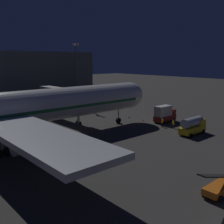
{
  "coord_description": "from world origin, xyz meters",
  "views": [
    {
      "loc": [
        -41.2,
        24.54,
        13.51
      ],
      "look_at": [
        -3.0,
        -9.33,
        3.5
      ],
      "focal_mm": 42.97,
      "sensor_mm": 36.0,
      "label": 1
    }
  ],
  "objects_px": {
    "fuel_tanker": "(193,125)",
    "apron_floodlight_mast": "(76,70)",
    "jet_bridge": "(66,95)",
    "ground_crew_walking_aft": "(162,122)",
    "traffic_cone_nose_port": "(143,120)",
    "cargo_truck_aft": "(165,114)",
    "ground_crew_near_nose_gear": "(173,124)",
    "belt_loader": "(220,186)",
    "traffic_cone_nose_starboard": "(129,117)"
  },
  "relations": [
    {
      "from": "apron_floodlight_mast",
      "to": "ground_crew_walking_aft",
      "type": "height_order",
      "value": "apron_floodlight_mast"
    },
    {
      "from": "jet_bridge",
      "to": "fuel_tanker",
      "type": "bearing_deg",
      "value": -155.64
    },
    {
      "from": "belt_loader",
      "to": "traffic_cone_nose_starboard",
      "type": "distance_m",
      "value": 36.95
    },
    {
      "from": "fuel_tanker",
      "to": "traffic_cone_nose_starboard",
      "type": "distance_m",
      "value": 17.59
    },
    {
      "from": "ground_crew_walking_aft",
      "to": "traffic_cone_nose_port",
      "type": "height_order",
      "value": "ground_crew_walking_aft"
    },
    {
      "from": "ground_crew_near_nose_gear",
      "to": "traffic_cone_nose_starboard",
      "type": "xyz_separation_m",
      "value": [
        12.68,
        -0.35,
        -0.68
      ]
    },
    {
      "from": "belt_loader",
      "to": "fuel_tanker",
      "type": "bearing_deg",
      "value": -51.43
    },
    {
      "from": "belt_loader",
      "to": "cargo_truck_aft",
      "type": "bearing_deg",
      "value": -42.53
    },
    {
      "from": "ground_crew_walking_aft",
      "to": "apron_floodlight_mast",
      "type": "bearing_deg",
      "value": -3.76
    },
    {
      "from": "jet_bridge",
      "to": "traffic_cone_nose_starboard",
      "type": "height_order",
      "value": "jet_bridge"
    },
    {
      "from": "ground_crew_walking_aft",
      "to": "traffic_cone_nose_starboard",
      "type": "height_order",
      "value": "ground_crew_walking_aft"
    },
    {
      "from": "jet_bridge",
      "to": "cargo_truck_aft",
      "type": "distance_m",
      "value": 22.22
    },
    {
      "from": "apron_floodlight_mast",
      "to": "traffic_cone_nose_starboard",
      "type": "relative_size",
      "value": 32.95
    },
    {
      "from": "apron_floodlight_mast",
      "to": "ground_crew_near_nose_gear",
      "type": "bearing_deg",
      "value": 177.57
    },
    {
      "from": "belt_loader",
      "to": "apron_floodlight_mast",
      "type": "bearing_deg",
      "value": -19.99
    },
    {
      "from": "cargo_truck_aft",
      "to": "belt_loader",
      "type": "height_order",
      "value": "cargo_truck_aft"
    },
    {
      "from": "traffic_cone_nose_starboard",
      "to": "belt_loader",
      "type": "bearing_deg",
      "value": 149.32
    },
    {
      "from": "fuel_tanker",
      "to": "ground_crew_near_nose_gear",
      "type": "distance_m",
      "value": 4.91
    },
    {
      "from": "belt_loader",
      "to": "ground_crew_walking_aft",
      "type": "xyz_separation_m",
      "value": [
        21.25,
        -17.81,
        0.15
      ]
    },
    {
      "from": "cargo_truck_aft",
      "to": "belt_loader",
      "type": "xyz_separation_m",
      "value": [
        -23.76,
        21.8,
        -0.99
      ]
    },
    {
      "from": "belt_loader",
      "to": "ground_crew_walking_aft",
      "type": "relative_size",
      "value": 4.3
    },
    {
      "from": "jet_bridge",
      "to": "cargo_truck_aft",
      "type": "bearing_deg",
      "value": -135.63
    },
    {
      "from": "jet_bridge",
      "to": "fuel_tanker",
      "type": "xyz_separation_m",
      "value": [
        -25.12,
        -11.37,
        -4.17
      ]
    },
    {
      "from": "belt_loader",
      "to": "traffic_cone_nose_starboard",
      "type": "xyz_separation_m",
      "value": [
        31.77,
        -18.85,
        -0.57
      ]
    },
    {
      "from": "ground_crew_near_nose_gear",
      "to": "belt_loader",
      "type": "bearing_deg",
      "value": 135.89
    },
    {
      "from": "fuel_tanker",
      "to": "traffic_cone_nose_starboard",
      "type": "relative_size",
      "value": 10.93
    },
    {
      "from": "apron_floodlight_mast",
      "to": "cargo_truck_aft",
      "type": "bearing_deg",
      "value": -176.76
    },
    {
      "from": "traffic_cone_nose_port",
      "to": "cargo_truck_aft",
      "type": "bearing_deg",
      "value": -140.77
    },
    {
      "from": "jet_bridge",
      "to": "traffic_cone_nose_port",
      "type": "relative_size",
      "value": 32.27
    },
    {
      "from": "cargo_truck_aft",
      "to": "ground_crew_walking_aft",
      "type": "distance_m",
      "value": 4.79
    },
    {
      "from": "jet_bridge",
      "to": "ground_crew_near_nose_gear",
      "type": "height_order",
      "value": "jet_bridge"
    },
    {
      "from": "apron_floodlight_mast",
      "to": "cargo_truck_aft",
      "type": "height_order",
      "value": "apron_floodlight_mast"
    },
    {
      "from": "apron_floodlight_mast",
      "to": "cargo_truck_aft",
      "type": "distance_m",
      "value": 32.53
    },
    {
      "from": "ground_crew_near_nose_gear",
      "to": "ground_crew_walking_aft",
      "type": "distance_m",
      "value": 2.27
    },
    {
      "from": "fuel_tanker",
      "to": "cargo_truck_aft",
      "type": "bearing_deg",
      "value": -22.39
    },
    {
      "from": "traffic_cone_nose_starboard",
      "to": "traffic_cone_nose_port",
      "type": "bearing_deg",
      "value": 180.0
    },
    {
      "from": "apron_floodlight_mast",
      "to": "ground_crew_near_nose_gear",
      "type": "distance_m",
      "value": 37.26
    },
    {
      "from": "cargo_truck_aft",
      "to": "traffic_cone_nose_port",
      "type": "bearing_deg",
      "value": 39.23
    },
    {
      "from": "apron_floodlight_mast",
      "to": "belt_loader",
      "type": "relative_size",
      "value": 2.34
    },
    {
      "from": "traffic_cone_nose_port",
      "to": "traffic_cone_nose_starboard",
      "type": "height_order",
      "value": "same"
    },
    {
      "from": "fuel_tanker",
      "to": "apron_floodlight_mast",
      "type": "bearing_deg",
      "value": -3.01
    },
    {
      "from": "fuel_tanker",
      "to": "belt_loader",
      "type": "xyz_separation_m",
      "value": [
        -14.26,
        17.89,
        -0.8
      ]
    },
    {
      "from": "cargo_truck_aft",
      "to": "ground_crew_near_nose_gear",
      "type": "distance_m",
      "value": 5.78
    },
    {
      "from": "apron_floodlight_mast",
      "to": "jet_bridge",
      "type": "bearing_deg",
      "value": 139.24
    },
    {
      "from": "ground_crew_walking_aft",
      "to": "cargo_truck_aft",
      "type": "bearing_deg",
      "value": -57.88
    },
    {
      "from": "jet_bridge",
      "to": "cargo_truck_aft",
      "type": "height_order",
      "value": "jet_bridge"
    },
    {
      "from": "belt_loader",
      "to": "ground_crew_near_nose_gear",
      "type": "height_order",
      "value": "belt_loader"
    },
    {
      "from": "traffic_cone_nose_port",
      "to": "apron_floodlight_mast",
      "type": "bearing_deg",
      "value": -2.43
    },
    {
      "from": "fuel_tanker",
      "to": "belt_loader",
      "type": "relative_size",
      "value": 0.78
    },
    {
      "from": "belt_loader",
      "to": "ground_crew_near_nose_gear",
      "type": "distance_m",
      "value": 26.59
    }
  ]
}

